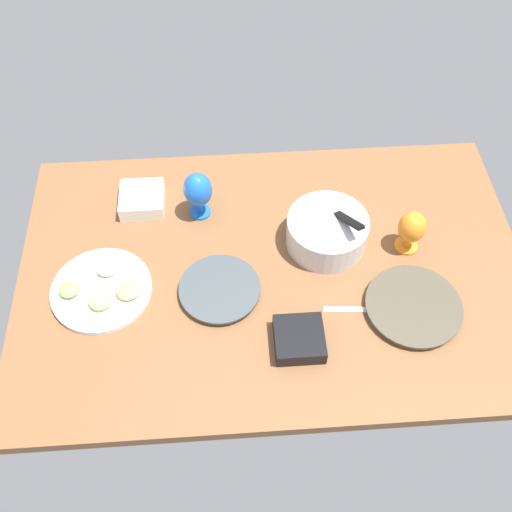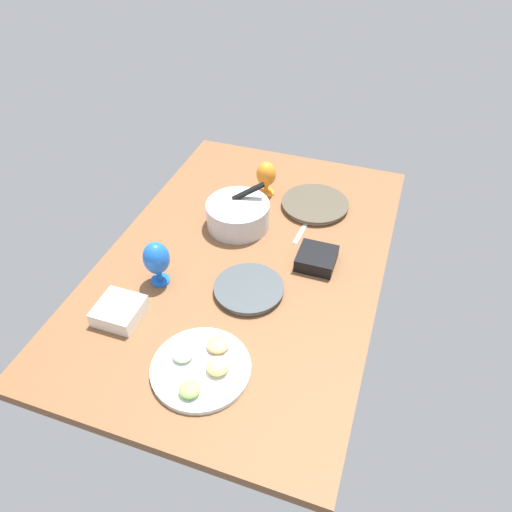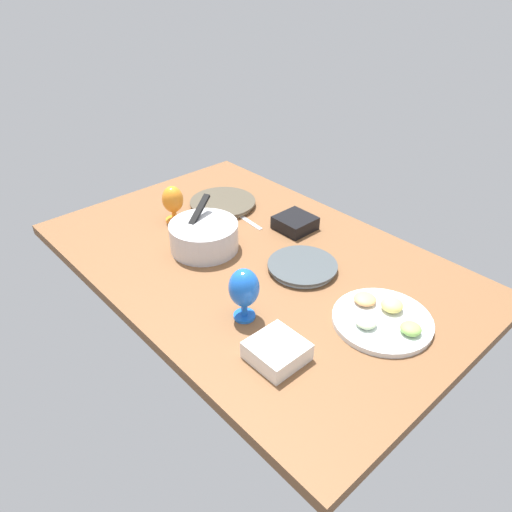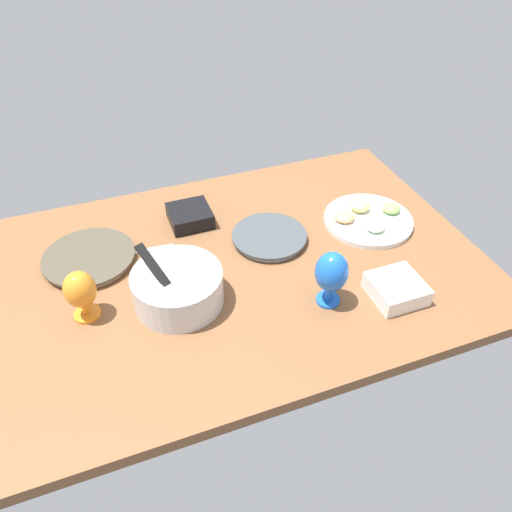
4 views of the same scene
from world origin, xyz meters
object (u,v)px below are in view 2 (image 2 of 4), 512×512
Objects in this scene: fruit_platter at (202,367)px; square_bowl_black at (317,258)px; dinner_plate_left at (249,289)px; dinner_plate_right at (315,205)px; mixing_bowl at (238,214)px; square_bowl_white at (119,310)px; hurricane_glass_orange at (266,175)px; hurricane_glass_blue at (157,259)px.

square_bowl_black is (58.11, -21.60, 1.46)cm from fruit_platter.
dinner_plate_right is at bearing -9.83° from dinner_plate_left.
fruit_platter is (-70.92, -14.71, -4.25)cm from mixing_bowl.
square_bowl_white is at bearing 129.93° from square_bowl_black.
dinner_plate_left is 39.20cm from mixing_bowl.
hurricane_glass_orange is at bearing 40.26° from square_bowl_black.
dinner_plate_left is 34.15cm from hurricane_glass_blue.
mixing_bowl is 43.56cm from hurricane_glass_blue.
square_bowl_black is at bearing -40.87° from dinner_plate_left.
hurricane_glass_orange is (3.11, 23.44, 8.04)cm from dinner_plate_right.
fruit_platter is 97.57cm from hurricane_glass_orange.
hurricane_glass_blue reaches higher than hurricane_glass_orange.
hurricane_glass_orange is at bearing 6.51° from fruit_platter.
fruit_platter reaches higher than dinner_plate_right.
dinner_plate_right is 0.94× the size of fruit_platter.
hurricane_glass_orange is (25.71, -3.69, 3.60)cm from mixing_bowl.
hurricane_glass_blue reaches higher than square_bowl_white.
square_bowl_white is (-47.21, 56.41, 0.10)cm from square_bowl_black.
dinner_plate_right is 2.04× the size of square_bowl_black.
dinner_plate_right is 35.59cm from mixing_bowl.
dinner_plate_left is 62.67cm from hurricane_glass_orange.
square_bowl_black is 0.97× the size of square_bowl_white.
mixing_bowl reaches higher than square_bowl_black.
fruit_platter reaches higher than dinner_plate_left.
square_bowl_black is at bearing -61.71° from hurricane_glass_blue.
hurricane_glass_blue is at bearing 44.49° from fruit_platter.
mixing_bowl is 38.60cm from square_bowl_black.
square_bowl_white is at bearing 164.49° from hurricane_glass_orange.
dinner_plate_left is at bearing -3.87° from fruit_platter.
fruit_platter is at bearing 159.61° from square_bowl_black.
dinner_plate_right is 95.18cm from square_bowl_white.
hurricane_glass_blue is at bearing 164.12° from hurricane_glass_orange.
dinner_plate_right is 76.57cm from hurricane_glass_blue.
square_bowl_white reaches higher than square_bowl_black.
dinner_plate_left is 58.42cm from dinner_plate_right.
dinner_plate_left is at bearing -167.50° from hurricane_glass_orange.
hurricane_glass_orange is at bearing -15.51° from square_bowl_white.
fruit_platter is 1.96× the size of hurricane_glass_orange.
dinner_plate_right is 1.84× the size of hurricane_glass_orange.
fruit_platter is at bearing -107.39° from square_bowl_white.
dinner_plate_left is 1.40× the size of hurricane_glass_blue.
square_bowl_black reaches higher than dinner_plate_right.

